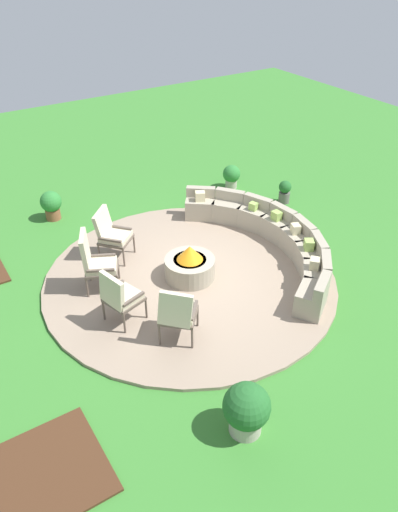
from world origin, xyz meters
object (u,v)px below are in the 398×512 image
(potted_plant_2, at_px, (246,409))
(potted_plant_3, at_px, (285,191))
(potted_plant_1, at_px, (231,175))
(lounge_chair_front_right, at_px, (95,261))
(fire_pit, at_px, (190,265))
(lounge_chair_back_left, at_px, (120,295))
(lounge_chair_back_right, at_px, (177,312))
(potted_plant_0, at_px, (51,204))
(lounge_chair_front_left, at_px, (111,233))
(curved_stone_bench, at_px, (271,237))

(potted_plant_2, height_order, potted_plant_3, potted_plant_2)
(potted_plant_1, bearing_deg, lounge_chair_front_right, -64.37)
(fire_pit, xyz_separation_m, lounge_chair_back_left, (0.45, -1.60, 0.28))
(lounge_chair_back_right, height_order, potted_plant_0, lounge_chair_back_right)
(potted_plant_2, xyz_separation_m, potted_plant_3, (-4.66, 4.66, -0.12))
(lounge_chair_front_right, relative_size, potted_plant_1, 1.95)
(lounge_chair_front_left, height_order, potted_plant_1, lounge_chair_front_left)
(potted_plant_3, bearing_deg, potted_plant_2, -45.04)
(lounge_chair_front_left, bearing_deg, lounge_chair_back_left, 28.71)
(fire_pit, height_order, lounge_chair_front_left, lounge_chair_front_left)
(fire_pit, xyz_separation_m, potted_plant_3, (-1.43, 3.52, -0.02))
(lounge_chair_front_right, distance_m, lounge_chair_back_left, 1.06)
(lounge_chair_back_right, xyz_separation_m, potted_plant_2, (1.91, -0.11, -0.18))
(potted_plant_0, distance_m, potted_plant_3, 5.38)
(lounge_chair_back_left, bearing_deg, curved_stone_bench, 79.06)
(fire_pit, relative_size, lounge_chair_back_right, 0.91)
(curved_stone_bench, xyz_separation_m, potted_plant_3, (-1.51, 1.66, -0.04))
(lounge_chair_back_left, distance_m, potted_plant_1, 5.55)
(fire_pit, xyz_separation_m, potted_plant_1, (-2.76, 2.92, 0.02))
(lounge_chair_front_right, height_order, potted_plant_2, lounge_chair_front_right)
(potted_plant_2, bearing_deg, curved_stone_bench, 136.34)
(curved_stone_bench, height_order, lounge_chair_back_left, lounge_chair_back_left)
(potted_plant_0, bearing_deg, lounge_chair_front_left, 12.08)
(lounge_chair_back_right, xyz_separation_m, potted_plant_0, (-4.93, -0.37, -0.22))
(lounge_chair_back_left, distance_m, potted_plant_3, 5.47)
(fire_pit, height_order, curved_stone_bench, same)
(lounge_chair_back_right, distance_m, potted_plant_3, 5.33)
(potted_plant_2, bearing_deg, potted_plant_1, 145.83)
(curved_stone_bench, bearing_deg, fire_pit, -92.36)
(lounge_chair_front_left, relative_size, lounge_chair_back_right, 1.01)
(lounge_chair_back_right, xyz_separation_m, potted_plant_3, (-2.74, 4.55, -0.30))
(curved_stone_bench, distance_m, lounge_chair_front_right, 3.52)
(lounge_chair_front_right, xyz_separation_m, potted_plant_1, (-2.16, 4.49, -0.31))
(lounge_chair_front_left, xyz_separation_m, lounge_chair_back_right, (2.71, -0.11, -0.00))
(lounge_chair_back_left, height_order, potted_plant_0, lounge_chair_back_left)
(lounge_chair_back_left, xyz_separation_m, potted_plant_1, (-3.21, 4.52, -0.26))
(lounge_chair_back_left, xyz_separation_m, potted_plant_3, (-1.88, 5.13, -0.30))
(lounge_chair_back_left, distance_m, lounge_chair_back_right, 1.03)
(lounge_chair_front_left, relative_size, potted_plant_1, 1.74)
(potted_plant_0, bearing_deg, lounge_chair_back_right, 4.24)
(potted_plant_0, bearing_deg, curved_stone_bench, 41.43)
(fire_pit, bearing_deg, potted_plant_1, 133.35)
(lounge_chair_front_left, relative_size, potted_plant_2, 1.33)
(lounge_chair_back_left, bearing_deg, lounge_chair_back_right, 16.49)
(potted_plant_0, xyz_separation_m, potted_plant_3, (2.19, 4.92, -0.07))
(fire_pit, height_order, potted_plant_2, potted_plant_2)
(lounge_chair_front_left, height_order, potted_plant_0, lounge_chair_front_left)
(lounge_chair_front_right, xyz_separation_m, potted_plant_0, (-3.02, 0.18, -0.27))
(curved_stone_bench, bearing_deg, potted_plant_3, 132.28)
(curved_stone_bench, xyz_separation_m, potted_plant_1, (-2.83, 1.06, -0.01))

